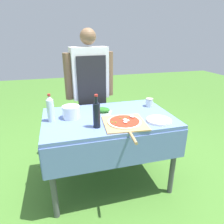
# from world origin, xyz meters

# --- Properties ---
(ground_plane) EXTENTS (12.00, 12.00, 0.00)m
(ground_plane) POSITION_xyz_m (0.00, 0.00, 0.00)
(ground_plane) COLOR #477A2D
(prep_table) EXTENTS (1.26, 0.81, 0.77)m
(prep_table) POSITION_xyz_m (0.00, 0.00, 0.67)
(prep_table) COLOR #607AB7
(prep_table) RESTS_ON ground
(person_cook) EXTENTS (0.60, 0.23, 1.59)m
(person_cook) POSITION_xyz_m (-0.07, 0.61, 0.94)
(person_cook) COLOR #70604C
(person_cook) RESTS_ON ground
(pizza_on_peel) EXTENTS (0.40, 0.57, 0.06)m
(pizza_on_peel) POSITION_xyz_m (0.10, -0.22, 0.79)
(pizza_on_peel) COLOR tan
(pizza_on_peel) RESTS_ON prep_table
(oil_bottle) EXTENTS (0.06, 0.06, 0.29)m
(oil_bottle) POSITION_xyz_m (-0.15, -0.22, 0.89)
(oil_bottle) COLOR black
(oil_bottle) RESTS_ON prep_table
(water_bottle) EXTENTS (0.07, 0.07, 0.26)m
(water_bottle) POSITION_xyz_m (-0.53, 0.02, 0.90)
(water_bottle) COLOR silver
(water_bottle) RESTS_ON prep_table
(herb_container) EXTENTS (0.20, 0.18, 0.05)m
(herb_container) POSITION_xyz_m (-0.03, 0.11, 0.80)
(herb_container) COLOR silver
(herb_container) RESTS_ON prep_table
(mixing_tub) EXTENTS (0.17, 0.17, 0.12)m
(mixing_tub) POSITION_xyz_m (-0.35, 0.05, 0.83)
(mixing_tub) COLOR silver
(mixing_tub) RESTS_ON prep_table
(plate_stack) EXTENTS (0.23, 0.23, 0.02)m
(plate_stack) POSITION_xyz_m (0.42, -0.24, 0.78)
(plate_stack) COLOR white
(plate_stack) RESTS_ON prep_table
(sauce_jar) EXTENTS (0.08, 0.08, 0.09)m
(sauce_jar) POSITION_xyz_m (0.51, 0.16, 0.81)
(sauce_jar) COLOR silver
(sauce_jar) RESTS_ON prep_table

